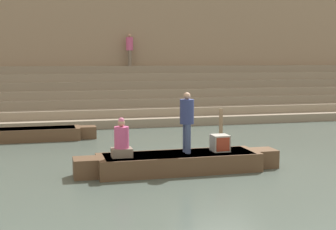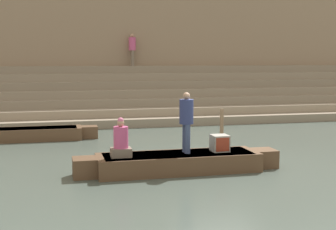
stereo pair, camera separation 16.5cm
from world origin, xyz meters
name	(u,v)px [view 1 (the left image)]	position (x,y,z in m)	size (l,w,h in m)	color
ground_plane	(218,162)	(0.00, 0.00, 0.00)	(120.00, 120.00, 0.00)	#47544C
ghat_steps	(147,100)	(0.00, 10.32, 0.95)	(36.00, 4.77, 2.65)	gray
back_wall	(138,42)	(0.00, 12.62, 3.95)	(34.20, 1.28, 7.96)	#937A60
rowboat_main	(179,162)	(-1.45, -0.89, 0.26)	(5.59, 1.36, 0.50)	brown
person_standing	(187,118)	(-1.21, -0.82, 1.43)	(0.38, 0.38, 1.63)	#3D4C75
person_rowing	(122,142)	(-3.00, -0.95, 0.90)	(0.53, 0.42, 1.03)	#756656
tv_set	(220,143)	(-0.26, -0.85, 0.72)	(0.45, 0.47, 0.45)	#9E998E
moored_boat_shore	(20,134)	(-5.88, 5.14, 0.25)	(5.58, 1.07, 0.46)	brown
mooring_post	(221,129)	(0.73, 1.73, 0.69)	(0.12, 0.12, 1.37)	brown
person_on_steps	(130,47)	(-0.64, 11.68, 3.62)	(0.36, 0.36, 1.68)	#756656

